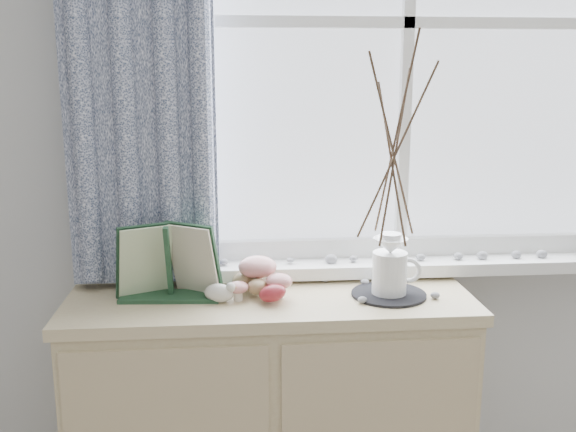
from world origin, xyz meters
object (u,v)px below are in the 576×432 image
object	(u,v)px
sideboard	(271,424)
twig_pitcher	(394,147)
botanical_book	(168,263)
toadstool_cluster	(260,273)

from	to	relation	value
sideboard	twig_pitcher	bearing A→B (deg)	-5.83
botanical_book	toadstool_cluster	world-z (taller)	botanical_book
botanical_book	sideboard	bearing A→B (deg)	11.08
sideboard	botanical_book	world-z (taller)	botanical_book
toadstool_cluster	twig_pitcher	world-z (taller)	twig_pitcher
sideboard	twig_pitcher	size ratio (longest dim) A/B	1.56
sideboard	toadstool_cluster	bearing A→B (deg)	151.78
twig_pitcher	toadstool_cluster	bearing A→B (deg)	-172.67
toadstool_cluster	botanical_book	bearing A→B (deg)	-169.05
botanical_book	toadstool_cluster	size ratio (longest dim) A/B	1.76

